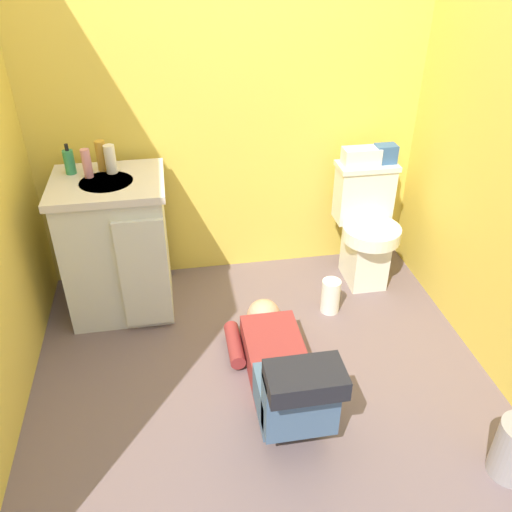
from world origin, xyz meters
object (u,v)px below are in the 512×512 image
Objects in this scene: faucet at (107,161)px; toiletry_bag at (386,154)px; tissue_box at (361,156)px; vanity_cabinet at (118,246)px; paper_towel_roll at (331,296)px; toilet at (366,227)px; soap_dispenser at (69,162)px; bottle_white at (110,159)px; person_plumber at (282,369)px; bottle_amber at (101,156)px; bottle_pink at (87,163)px.

toiletry_bag is (1.61, -0.00, -0.06)m from faucet.
vanity_cabinet is at bearing -174.32° from tissue_box.
faucet is 1.48m from paper_towel_roll.
faucet reaches higher than toilet.
tissue_box is (-0.05, 0.09, 0.43)m from toilet.
tissue_box is 1.65m from soap_dispenser.
toiletry_bag is at bearing 1.55° from bottle_white.
paper_towel_roll is (-0.25, -0.41, -0.69)m from tissue_box.
paper_towel_roll is (0.42, 0.61, -0.07)m from person_plumber.
soap_dispenser is (-1.65, -0.02, 0.09)m from tissue_box.
faucet is at bearing 127.21° from person_plumber.
bottle_white is at bearing -6.42° from soap_dispenser.
bottle_white is at bearing 76.94° from vanity_cabinet.
faucet is at bearing 161.07° from paper_towel_roll.
bottle_amber reaches higher than toiletry_bag.
paper_towel_roll is at bearing 55.21° from person_plumber.
paper_towel_roll is at bearing -121.88° from tissue_box.
bottle_pink is at bearing -130.55° from bottle_amber.
paper_towel_roll is at bearing -133.20° from toilet.
bottle_pink reaches higher than toiletry_bag.
toilet is 0.44m from tissue_box.
bottle_pink reaches higher than faucet.
paper_towel_roll is (1.22, -0.41, -0.80)m from bottle_amber.
bottle_amber reaches higher than vanity_cabinet.
person_plumber is (0.78, -1.02, -0.69)m from faucet.
bottle_white is (0.05, -0.04, -0.01)m from bottle_amber.
person_plumber is at bearing -129.10° from toiletry_bag.
bottle_pink is (-0.87, 0.94, 0.72)m from person_plumber.
toiletry_bag is (0.15, 0.00, 0.01)m from tissue_box.
vanity_cabinet is at bearing -174.85° from toiletry_bag.
faucet is at bearing 179.93° from tissue_box.
bottle_white reaches higher than person_plumber.
vanity_cabinet is 0.77× the size of person_plumber.
faucet is 0.60× the size of bottle_amber.
soap_dispenser reaches higher than faucet.
bottle_pink is 1.55m from paper_towel_roll.
faucet is at bearing 176.48° from toilet.
toiletry_bag reaches higher than vanity_cabinet.
bottle_amber is at bearing 5.66° from soap_dispenser.
toilet reaches higher than person_plumber.
person_plumber is at bearing -47.23° from bottle_pink.
toiletry_bag is 1.70m from bottle_pink.
soap_dispenser is 0.17m from bottle_amber.
person_plumber is 4.84× the size of tissue_box.
bottle_amber is at bearing -179.93° from tissue_box.
person_plumber is 6.90× the size of bottle_pink.
vanity_cabinet is 0.51m from bottle_amber.
soap_dispenser is at bearing 173.58° from bottle_white.
soap_dispenser reaches higher than tissue_box.
vanity_cabinet is 1.65m from toiletry_bag.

